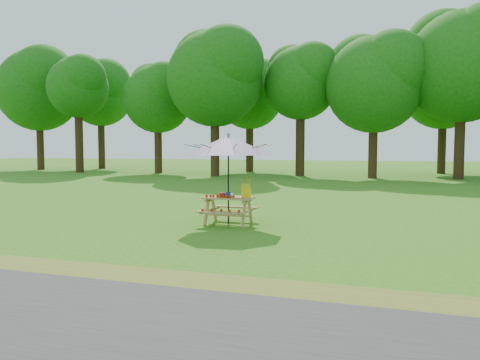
% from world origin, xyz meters
% --- Properties ---
extents(ground, '(120.00, 120.00, 0.00)m').
position_xyz_m(ground, '(0.00, 0.00, 0.00)').
color(ground, '#2D7015').
rests_on(ground, ground).
extents(road, '(120.00, 4.00, 0.01)m').
position_xyz_m(road, '(0.00, -5.00, 0.01)').
color(road, '#313133').
rests_on(road, ground).
extents(drygrass_strip, '(120.00, 1.20, 0.01)m').
position_xyz_m(drygrass_strip, '(0.00, -2.80, 0.00)').
color(drygrass_strip, olive).
rests_on(drygrass_strip, ground).
extents(treeline, '(60.00, 12.00, 16.00)m').
position_xyz_m(treeline, '(0.00, 22.00, 8.00)').
color(treeline, '#125E10').
rests_on(treeline, ground).
extents(picnic_table, '(1.20, 1.32, 0.67)m').
position_xyz_m(picnic_table, '(-0.24, 2.18, 0.33)').
color(picnic_table, '#A8874B').
rests_on(picnic_table, ground).
extents(patio_umbrella, '(2.73, 2.73, 2.25)m').
position_xyz_m(patio_umbrella, '(-0.24, 2.19, 1.95)').
color(patio_umbrella, black).
rests_on(patio_umbrella, ground).
extents(produce_bins, '(0.31, 0.41, 0.13)m').
position_xyz_m(produce_bins, '(-0.30, 2.21, 0.72)').
color(produce_bins, red).
rests_on(produce_bins, picnic_table).
extents(tomatoes_row, '(0.77, 0.13, 0.07)m').
position_xyz_m(tomatoes_row, '(-0.39, 2.01, 0.71)').
color(tomatoes_row, red).
rests_on(tomatoes_row, picnic_table).
extents(flower_bucket, '(0.33, 0.29, 0.54)m').
position_xyz_m(flower_bucket, '(0.17, 2.33, 0.96)').
color(flower_bucket, yellow).
rests_on(flower_bucket, picnic_table).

